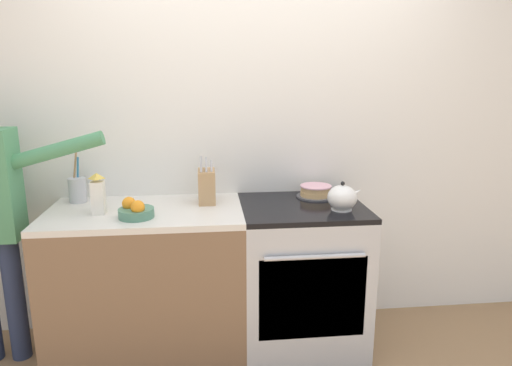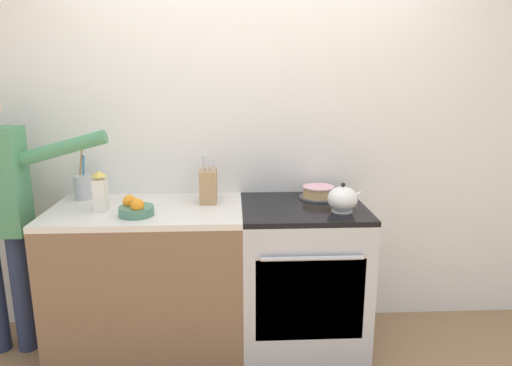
# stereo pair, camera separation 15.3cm
# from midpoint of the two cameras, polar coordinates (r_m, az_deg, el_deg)

# --- Properties ---
(wall_back) EXTENTS (8.00, 0.04, 2.60)m
(wall_back) POSITION_cam_midpoint_polar(r_m,az_deg,el_deg) (2.97, -2.23, 6.25)
(wall_back) COLOR silver
(wall_back) RESTS_ON ground_plane
(counter_cabinet) EXTENTS (1.12, 0.66, 0.91)m
(counter_cabinet) POSITION_cam_midpoint_polar(r_m,az_deg,el_deg) (2.89, -14.77, -11.90)
(counter_cabinet) COLOR brown
(counter_cabinet) RESTS_ON ground_plane
(stove_range) EXTENTS (0.74, 0.69, 0.91)m
(stove_range) POSITION_cam_midpoint_polar(r_m,az_deg,el_deg) (2.90, 4.09, -11.42)
(stove_range) COLOR #B7BABF
(stove_range) RESTS_ON ground_plane
(layer_cake) EXTENTS (0.24, 0.24, 0.08)m
(layer_cake) POSITION_cam_midpoint_polar(r_m,az_deg,el_deg) (2.91, 5.99, -1.09)
(layer_cake) COLOR #4C4C51
(layer_cake) RESTS_ON stove_range
(tea_kettle) EXTENTS (0.21, 0.17, 0.17)m
(tea_kettle) POSITION_cam_midpoint_polar(r_m,az_deg,el_deg) (2.65, 9.13, -1.86)
(tea_kettle) COLOR white
(tea_kettle) RESTS_ON stove_range
(knife_block) EXTENTS (0.10, 0.17, 0.29)m
(knife_block) POSITION_cam_midpoint_polar(r_m,az_deg,el_deg) (2.78, -7.75, -0.36)
(knife_block) COLOR tan
(knife_block) RESTS_ON counter_cabinet
(utensil_crock) EXTENTS (0.10, 0.10, 0.31)m
(utensil_crock) POSITION_cam_midpoint_polar(r_m,az_deg,el_deg) (3.01, -22.78, -0.75)
(utensil_crock) COLOR #B7BABF
(utensil_crock) RESTS_ON counter_cabinet
(fruit_bowl) EXTENTS (0.19, 0.19, 0.11)m
(fruit_bowl) POSITION_cam_midpoint_polar(r_m,az_deg,el_deg) (2.59, -16.49, -3.35)
(fruit_bowl) COLOR #4C7F66
(fruit_bowl) RESTS_ON counter_cabinet
(milk_carton) EXTENTS (0.07, 0.07, 0.23)m
(milk_carton) POSITION_cam_midpoint_polar(r_m,az_deg,el_deg) (2.70, -20.69, -1.37)
(milk_carton) COLOR white
(milk_carton) RESTS_ON counter_cabinet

